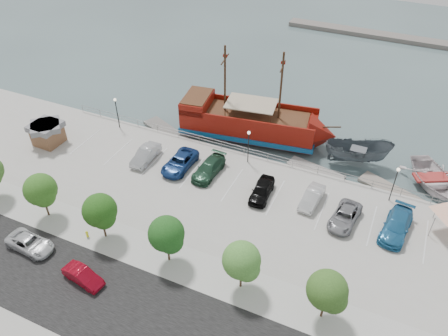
% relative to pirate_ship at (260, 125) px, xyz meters
% --- Properties ---
extents(ground, '(160.00, 160.00, 0.00)m').
position_rel_pirate_ship_xyz_m(ground, '(1.03, -13.07, -2.11)').
color(ground, '#405154').
extents(street, '(100.00, 8.00, 0.04)m').
position_rel_pirate_ship_xyz_m(street, '(1.03, -29.07, -1.10)').
color(street, black).
rests_on(street, land_slab).
extents(sidewalk, '(100.00, 4.00, 0.05)m').
position_rel_pirate_ship_xyz_m(sidewalk, '(1.03, -23.07, -1.09)').
color(sidewalk, '#B4B3AE').
rests_on(sidewalk, land_slab).
extents(seawall_railing, '(50.00, 0.06, 1.00)m').
position_rel_pirate_ship_xyz_m(seawall_railing, '(1.03, -5.27, -0.58)').
color(seawall_railing, gray).
rests_on(seawall_railing, land_slab).
extents(far_shore, '(40.00, 3.00, 0.80)m').
position_rel_pirate_ship_xyz_m(far_shore, '(11.03, 41.93, -1.71)').
color(far_shore, '#675E57').
rests_on(far_shore, ground).
extents(pirate_ship, '(20.21, 8.09, 12.60)m').
position_rel_pirate_ship_xyz_m(pirate_ship, '(0.00, 0.00, 0.00)').
color(pirate_ship, maroon).
rests_on(pirate_ship, ground).
extents(patrol_boat, '(8.37, 5.13, 3.04)m').
position_rel_pirate_ship_xyz_m(patrol_boat, '(12.49, -0.37, -0.59)').
color(patrol_boat, '#4A535A').
rests_on(patrol_boat, ground).
extents(speedboat, '(8.46, 9.41, 1.60)m').
position_rel_pirate_ship_xyz_m(speedboat, '(20.90, -0.76, -1.31)').
color(speedboat, silver).
rests_on(speedboat, ground).
extents(dock_west, '(7.89, 5.13, 0.44)m').
position_rel_pirate_ship_xyz_m(dock_west, '(-11.60, -3.87, -1.89)').
color(dock_west, slate).
rests_on(dock_west, ground).
extents(dock_mid, '(7.04, 3.27, 0.39)m').
position_rel_pirate_ship_xyz_m(dock_mid, '(8.54, -3.87, -1.92)').
color(dock_mid, gray).
rests_on(dock_mid, ground).
extents(dock_east, '(7.33, 4.55, 0.41)m').
position_rel_pirate_ship_xyz_m(dock_east, '(16.99, -3.87, -1.91)').
color(dock_east, gray).
rests_on(dock_east, ground).
extents(shed, '(3.45, 3.45, 2.76)m').
position_rel_pirate_ship_xyz_m(shed, '(-22.79, -13.05, 0.36)').
color(shed, brown).
rests_on(shed, land_slab).
extents(street_van, '(4.87, 2.45, 1.32)m').
position_rel_pirate_ship_xyz_m(street_van, '(-12.34, -27.17, -0.45)').
color(street_van, silver).
rests_on(street_van, street).
extents(street_sedan, '(4.12, 1.96, 1.30)m').
position_rel_pirate_ship_xyz_m(street_sedan, '(-5.48, -28.14, -0.46)').
color(street_sedan, maroon).
rests_on(street_sedan, street).
extents(fire_hydrant, '(0.26, 0.26, 0.74)m').
position_rel_pirate_ship_xyz_m(fire_hydrant, '(-8.48, -23.87, -0.71)').
color(fire_hydrant, yellow).
rests_on(fire_hydrant, sidewalk).
extents(lamp_post_left, '(0.36, 0.36, 4.28)m').
position_rel_pirate_ship_xyz_m(lamp_post_left, '(-16.97, -6.57, 1.83)').
color(lamp_post_left, black).
rests_on(lamp_post_left, land_slab).
extents(lamp_post_mid, '(0.36, 0.36, 4.28)m').
position_rel_pirate_ship_xyz_m(lamp_post_mid, '(1.03, -6.57, 1.83)').
color(lamp_post_mid, black).
rests_on(lamp_post_mid, land_slab).
extents(lamp_post_right, '(0.36, 0.36, 4.28)m').
position_rel_pirate_ship_xyz_m(lamp_post_right, '(17.03, -6.57, 1.83)').
color(lamp_post_right, black).
rests_on(lamp_post_right, land_slab).
extents(tree_b, '(3.30, 3.20, 5.00)m').
position_rel_pirate_ship_xyz_m(tree_b, '(-13.83, -23.14, 2.19)').
color(tree_b, '#473321').
rests_on(tree_b, sidewalk).
extents(tree_c, '(3.30, 3.20, 5.00)m').
position_rel_pirate_ship_xyz_m(tree_c, '(-6.83, -23.14, 2.19)').
color(tree_c, '#473321').
rests_on(tree_c, sidewalk).
extents(tree_d, '(3.30, 3.20, 5.00)m').
position_rel_pirate_ship_xyz_m(tree_d, '(0.17, -23.14, 2.19)').
color(tree_d, '#473321').
rests_on(tree_d, sidewalk).
extents(tree_e, '(3.30, 3.20, 5.00)m').
position_rel_pirate_ship_xyz_m(tree_e, '(7.17, -23.14, 2.19)').
color(tree_e, '#473321').
rests_on(tree_e, sidewalk).
extents(tree_f, '(3.30, 3.20, 5.00)m').
position_rel_pirate_ship_xyz_m(tree_f, '(14.17, -23.14, 2.19)').
color(tree_f, '#473321').
rests_on(tree_f, sidewalk).
extents(parked_car_b, '(1.77, 4.79, 1.57)m').
position_rel_pirate_ship_xyz_m(parked_car_b, '(-9.98, -11.16, -0.33)').
color(parked_car_b, '#A9AAAD').
rests_on(parked_car_b, land_slab).
extents(parked_car_c, '(2.62, 5.53, 1.53)m').
position_rel_pirate_ship_xyz_m(parked_car_c, '(-5.66, -10.75, -0.35)').
color(parked_car_c, navy).
rests_on(parked_car_c, land_slab).
extents(parked_car_d, '(2.46, 5.46, 1.55)m').
position_rel_pirate_ship_xyz_m(parked_car_d, '(-2.16, -10.41, -0.33)').
color(parked_car_d, '#1D412C').
rests_on(parked_car_d, land_slab).
extents(parked_car_e, '(2.12, 4.76, 1.59)m').
position_rel_pirate_ship_xyz_m(parked_car_e, '(4.58, -11.45, -0.32)').
color(parked_car_e, black).
rests_on(parked_car_e, land_slab).
extents(parked_car_f, '(1.95, 4.56, 1.46)m').
position_rel_pirate_ship_xyz_m(parked_car_f, '(9.70, -10.31, -0.38)').
color(parked_car_f, silver).
rests_on(parked_car_f, land_slab).
extents(parked_car_g, '(2.94, 5.27, 1.39)m').
position_rel_pirate_ship_xyz_m(parked_car_g, '(13.38, -11.70, -0.41)').
color(parked_car_g, gray).
rests_on(parked_car_g, land_slab).
extents(parked_car_h, '(3.05, 5.99, 1.66)m').
position_rel_pirate_ship_xyz_m(parked_car_h, '(18.17, -11.03, -0.28)').
color(parked_car_h, '#23699A').
rests_on(parked_car_h, land_slab).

